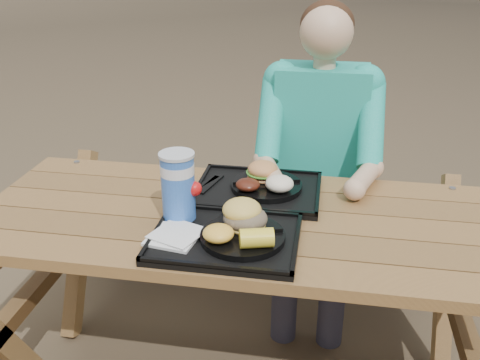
# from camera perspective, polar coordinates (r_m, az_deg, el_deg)

# --- Properties ---
(picnic_table) EXTENTS (1.80, 1.49, 0.75)m
(picnic_table) POSITION_cam_1_polar(r_m,az_deg,el_deg) (2.02, 0.00, -13.11)
(picnic_table) COLOR #999999
(picnic_table) RESTS_ON ground
(tray_near) EXTENTS (0.45, 0.35, 0.02)m
(tray_near) POSITION_cam_1_polar(r_m,az_deg,el_deg) (1.66, -1.57, -6.37)
(tray_near) COLOR black
(tray_near) RESTS_ON picnic_table
(tray_far) EXTENTS (0.45, 0.35, 0.02)m
(tray_far) POSITION_cam_1_polar(r_m,az_deg,el_deg) (1.96, 1.93, -1.21)
(tray_far) COLOR black
(tray_far) RESTS_ON picnic_table
(plate_near) EXTENTS (0.26, 0.26, 0.02)m
(plate_near) POSITION_cam_1_polar(r_m,az_deg,el_deg) (1.64, 0.29, -6.03)
(plate_near) COLOR black
(plate_near) RESTS_ON tray_near
(plate_far) EXTENTS (0.26, 0.26, 0.02)m
(plate_far) POSITION_cam_1_polar(r_m,az_deg,el_deg) (1.96, 2.85, -0.63)
(plate_far) COLOR black
(plate_far) RESTS_ON tray_far
(napkin_stack) EXTENTS (0.17, 0.17, 0.02)m
(napkin_stack) POSITION_cam_1_polar(r_m,az_deg,el_deg) (1.65, -7.08, -5.92)
(napkin_stack) COLOR white
(napkin_stack) RESTS_ON tray_near
(soda_cup) EXTENTS (0.11, 0.11, 0.22)m
(soda_cup) POSITION_cam_1_polar(r_m,az_deg,el_deg) (1.72, -6.61, -0.80)
(soda_cup) COLOR blue
(soda_cup) RESTS_ON tray_near
(condiment_bbq) EXTENTS (0.05, 0.05, 0.03)m
(condiment_bbq) POSITION_cam_1_polar(r_m,az_deg,el_deg) (1.75, -1.06, -3.70)
(condiment_bbq) COLOR black
(condiment_bbq) RESTS_ON tray_near
(condiment_mustard) EXTENTS (0.06, 0.06, 0.03)m
(condiment_mustard) POSITION_cam_1_polar(r_m,az_deg,el_deg) (1.73, 1.47, -3.88)
(condiment_mustard) COLOR yellow
(condiment_mustard) RESTS_ON tray_near
(sandwich) EXTENTS (0.13, 0.13, 0.13)m
(sandwich) POSITION_cam_1_polar(r_m,az_deg,el_deg) (1.64, 0.57, -2.90)
(sandwich) COLOR #E7BE51
(sandwich) RESTS_ON plate_near
(mac_cheese) EXTENTS (0.09, 0.09, 0.05)m
(mac_cheese) POSITION_cam_1_polar(r_m,az_deg,el_deg) (1.59, -2.32, -5.71)
(mac_cheese) COLOR yellow
(mac_cheese) RESTS_ON plate_near
(corn_cob) EXTENTS (0.12, 0.12, 0.06)m
(corn_cob) POSITION_cam_1_polar(r_m,az_deg,el_deg) (1.55, 1.78, -6.21)
(corn_cob) COLOR yellow
(corn_cob) RESTS_ON plate_near
(cutlery_far) EXTENTS (0.07, 0.18, 0.01)m
(cutlery_far) POSITION_cam_1_polar(r_m,az_deg,el_deg) (1.99, -3.18, -0.42)
(cutlery_far) COLOR black
(cutlery_far) RESTS_ON tray_far
(burger) EXTENTS (0.11, 0.11, 0.10)m
(burger) POSITION_cam_1_polar(r_m,az_deg,el_deg) (1.97, 2.45, 1.54)
(burger) COLOR #CE8548
(burger) RESTS_ON plate_far
(baked_beans) EXTENTS (0.09, 0.09, 0.04)m
(baked_beans) POSITION_cam_1_polar(r_m,az_deg,el_deg) (1.89, 0.83, -0.50)
(baked_beans) COLOR #4B1A0F
(baked_beans) RESTS_ON plate_far
(potato_salad) EXTENTS (0.10, 0.10, 0.06)m
(potato_salad) POSITION_cam_1_polar(r_m,az_deg,el_deg) (1.89, 4.24, -0.39)
(potato_salad) COLOR white
(potato_salad) RESTS_ON plate_far
(diner) EXTENTS (0.48, 0.84, 1.28)m
(diner) POSITION_cam_1_polar(r_m,az_deg,el_deg) (2.38, 8.21, 0.20)
(diner) COLOR #17A39B
(diner) RESTS_ON ground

